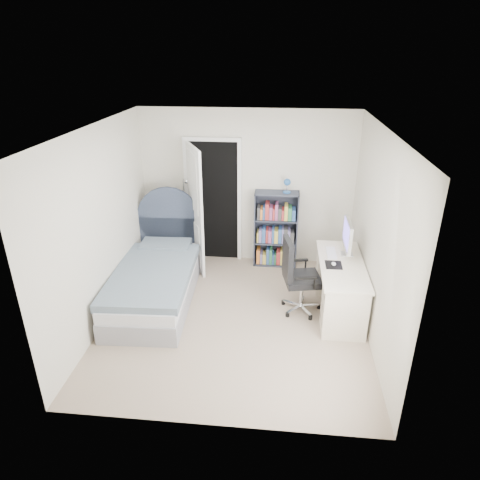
# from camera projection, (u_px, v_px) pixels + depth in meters

# --- Properties ---
(room_shell) EXTENTS (3.50, 3.70, 2.60)m
(room_shell) POSITION_uv_depth(u_px,v_px,m) (234.00, 233.00, 5.23)
(room_shell) COLOR gray
(room_shell) RESTS_ON ground
(door) EXTENTS (0.92, 0.76, 2.06)m
(door) POSITION_uv_depth(u_px,v_px,m) (202.00, 205.00, 6.78)
(door) COLOR black
(door) RESTS_ON ground
(bed) EXTENTS (1.12, 2.23, 1.35)m
(bed) POSITION_uv_depth(u_px,v_px,m) (157.00, 278.00, 6.13)
(bed) COLOR gray
(bed) RESTS_ON ground
(nightstand) EXTENTS (0.41, 0.41, 0.61)m
(nightstand) POSITION_uv_depth(u_px,v_px,m) (161.00, 238.00, 7.16)
(nightstand) COLOR tan
(nightstand) RESTS_ON ground
(floor_lamp) EXTENTS (0.20, 0.20, 1.42)m
(floor_lamp) POSITION_uv_depth(u_px,v_px,m) (187.00, 227.00, 7.13)
(floor_lamp) COLOR silver
(floor_lamp) RESTS_ON ground
(bookcase) EXTENTS (0.70, 0.30, 1.48)m
(bookcase) POSITION_uv_depth(u_px,v_px,m) (276.00, 232.00, 6.96)
(bookcase) COLOR #363B4A
(bookcase) RESTS_ON ground
(desk) EXTENTS (0.59, 1.47, 1.20)m
(desk) POSITION_uv_depth(u_px,v_px,m) (340.00, 284.00, 5.78)
(desk) COLOR beige
(desk) RESTS_ON ground
(office_chair) EXTENTS (0.57, 0.59, 1.06)m
(office_chair) POSITION_uv_depth(u_px,v_px,m) (296.00, 273.00, 5.68)
(office_chair) COLOR silver
(office_chair) RESTS_ON ground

